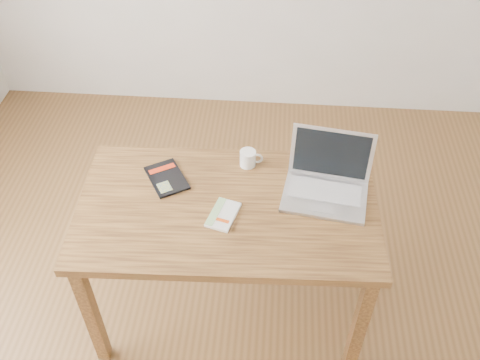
# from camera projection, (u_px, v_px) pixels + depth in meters

# --- Properties ---
(room) EXTENTS (4.04, 4.04, 2.70)m
(room) POSITION_uv_depth(u_px,v_px,m) (223.00, 123.00, 1.73)
(room) COLOR brown
(room) RESTS_ON ground
(desk) EXTENTS (1.32, 0.79, 0.75)m
(desk) POSITION_uv_depth(u_px,v_px,m) (228.00, 220.00, 2.36)
(desk) COLOR brown
(desk) RESTS_ON ground
(white_guidebook) EXTENTS (0.15, 0.19, 0.02)m
(white_guidebook) POSITION_uv_depth(u_px,v_px,m) (223.00, 215.00, 2.25)
(white_guidebook) COLOR silver
(white_guidebook) RESTS_ON desk
(black_guidebook) EXTENTS (0.23, 0.26, 0.01)m
(black_guidebook) POSITION_uv_depth(u_px,v_px,m) (167.00, 178.00, 2.41)
(black_guidebook) COLOR black
(black_guidebook) RESTS_ON desk
(laptop) EXTENTS (0.40, 0.35, 0.25)m
(laptop) POSITION_uv_depth(u_px,v_px,m) (327.00, 181.00, 2.33)
(laptop) COLOR silver
(laptop) RESTS_ON desk
(coffee_mug) EXTENTS (0.11, 0.07, 0.08)m
(coffee_mug) POSITION_uv_depth(u_px,v_px,m) (248.00, 158.00, 2.45)
(coffee_mug) COLOR white
(coffee_mug) RESTS_ON desk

